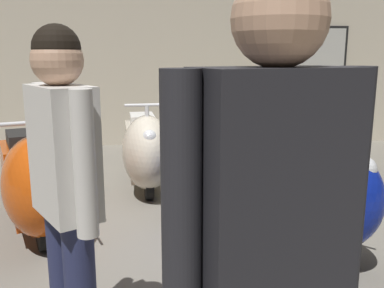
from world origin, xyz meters
name	(u,v)px	position (x,y,z in m)	size (l,w,h in m)	color
ground_plane	(210,236)	(0.00, 0.00, 0.00)	(60.00, 60.00, 0.00)	slate
showroom_back_wall	(192,34)	(0.16, 3.89, 1.87)	(18.00, 0.63, 3.74)	#BCB29E
scooter_0	(34,181)	(-1.48, 0.17, 0.47)	(1.09, 1.75, 1.04)	black
scooter_1	(146,150)	(-0.57, 1.31, 0.47)	(0.64, 1.72, 1.03)	black
scooter_2	(281,189)	(0.51, -0.31, 0.51)	(1.64, 1.65, 1.11)	black
scooter_3	(299,136)	(1.45, 2.06, 0.46)	(0.80, 1.70, 1.00)	black
visitor_0	(66,185)	(-0.84, -1.50, 0.95)	(0.40, 0.49, 1.65)	black
visitor_1	(270,248)	(-0.13, -2.32, 1.02)	(0.57, 0.37, 1.76)	black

